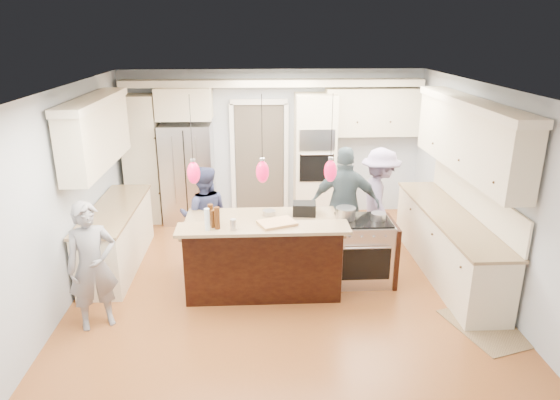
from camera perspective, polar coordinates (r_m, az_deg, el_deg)
The scene contains 23 objects.
ground_plane at distance 7.01m, azimuth 0.15°, elevation -9.87°, with size 6.00×6.00×0.00m, color #B06530.
room_shell at distance 6.33m, azimuth 0.16°, elevation 4.69°, with size 5.54×6.04×2.72m.
refrigerator at distance 9.19m, azimuth -10.45°, elevation 3.03°, with size 0.90×0.70×1.80m, color #B7B7BC.
oven_column at distance 9.14m, azimuth 3.97°, elevation 4.84°, with size 0.72×0.69×2.30m.
back_upper_cabinets at distance 9.06m, azimuth -5.56°, elevation 8.03°, with size 5.30×0.61×2.54m.
right_counter_run at distance 7.38m, azimuth 19.34°, elevation -0.50°, with size 0.64×3.10×2.51m.
left_cabinets at distance 7.61m, azimuth -18.91°, elevation 0.13°, with size 0.64×2.30×2.51m.
kitchen_island at distance 6.85m, azimuth -1.95°, elevation -6.05°, with size 2.10×1.46×1.12m.
island_range at distance 7.08m, azimuth 9.55°, elevation -5.68°, with size 0.82×0.71×0.92m.
pendant_lights at distance 5.84m, azimuth -2.02°, elevation 3.27°, with size 1.75×0.15×1.03m.
person_bar_end at distance 6.22m, azimuth -20.67°, elevation -7.08°, with size 0.57×0.37×1.56m, color gray.
person_far_left at distance 7.50m, azimuth -8.63°, elevation -1.77°, with size 0.73×0.57×1.50m, color navy.
person_far_right at distance 7.53m, azimuth 7.42°, elevation -0.54°, with size 1.04×0.43×1.77m, color #44565F.
person_range_side at distance 7.96m, azimuth 11.27°, elevation -0.06°, with size 1.07×0.62×1.66m, color gray.
floor_rug at distance 6.63m, azimuth 22.55°, elevation -13.29°, with size 0.70×1.03×0.01m, color #8E754D.
water_bottle at distance 5.94m, azimuth -8.33°, elevation -2.22°, with size 0.06×0.06×0.27m, color silver.
beer_bottle_a at distance 6.03m, azimuth -7.68°, elevation -2.16°, with size 0.05×0.05×0.22m, color #41200B.
beer_bottle_b at distance 5.97m, azimuth -7.20°, elevation -2.06°, with size 0.07×0.07×0.27m, color #41200B.
beer_bottle_c at distance 6.10m, azimuth -7.92°, elevation -1.66°, with size 0.07×0.07×0.26m, color #41200B.
drink_can at distance 5.93m, azimuth -5.36°, elevation -2.83°, with size 0.07×0.07×0.14m, color #B7B7BC.
cutting_board at distance 6.10m, azimuth -0.35°, elevation -2.63°, with size 0.43×0.31×0.03m, color tan.
pot_large at distance 6.86m, azimuth 7.51°, elevation -1.50°, with size 0.27×0.27×0.16m, color #B7B7BC.
pot_small at distance 6.90m, azimuth 11.17°, elevation -1.84°, with size 0.20×0.20×0.10m, color #B7B7BC.
Camera 1 is at (-0.33, -6.12, 3.39)m, focal length 32.00 mm.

